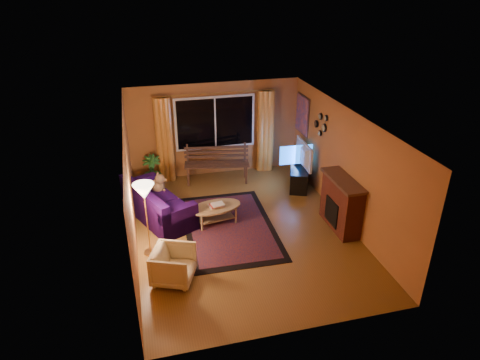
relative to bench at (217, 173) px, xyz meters
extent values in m
cube|color=brown|center=(0.08, -2.43, -0.26)|extent=(4.50, 6.00, 0.02)
cube|color=white|center=(0.08, -2.43, 2.26)|extent=(4.50, 6.00, 0.02)
cube|color=#B87036|center=(0.08, 0.58, 1.00)|extent=(4.50, 0.02, 2.50)
cube|color=#B87036|center=(-2.18, -2.43, 1.00)|extent=(0.02, 6.00, 2.50)
cube|color=#B87036|center=(2.34, -2.43, 1.00)|extent=(0.02, 6.00, 2.50)
cube|color=black|center=(0.08, 0.51, 1.20)|extent=(2.00, 0.02, 1.30)
cylinder|color=#BF8C3F|center=(0.08, 0.47, 2.00)|extent=(3.20, 0.03, 0.03)
cylinder|color=orange|center=(-1.27, 0.45, 0.87)|extent=(0.36, 0.36, 2.24)
cylinder|color=orange|center=(1.43, 0.45, 0.87)|extent=(0.36, 0.36, 2.24)
cube|color=#432B20|center=(0.00, 0.00, 0.00)|extent=(1.73, 0.75, 0.50)
imported|color=#235B1E|center=(-1.66, 0.15, 0.17)|extent=(0.50, 0.50, 0.84)
cube|color=#1D063E|center=(-1.64, -1.47, 0.16)|extent=(1.60, 2.18, 0.81)
imported|color=beige|center=(-1.54, -3.74, 0.11)|extent=(0.87, 0.89, 0.72)
cylinder|color=#BF8C3F|center=(-1.91, -2.80, 0.51)|extent=(0.31, 0.31, 1.53)
cube|color=#5F1D15|center=(-0.20, -2.26, -0.24)|extent=(1.99, 3.06, 0.02)
cylinder|color=#A18357|center=(-0.44, -2.01, -0.04)|extent=(1.33, 1.33, 0.42)
cube|color=black|center=(2.02, -0.68, 0.02)|extent=(0.86, 1.35, 0.54)
imported|color=black|center=(2.02, -0.68, 0.60)|extent=(0.19, 1.09, 0.63)
cube|color=maroon|center=(2.13, -2.83, 0.30)|extent=(0.40, 1.20, 1.10)
cube|color=#EB5D2C|center=(2.30, 0.02, 1.40)|extent=(0.04, 0.76, 0.96)
camera|label=1|loc=(-1.90, -9.99, 4.79)|focal=32.00mm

